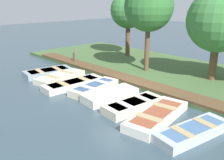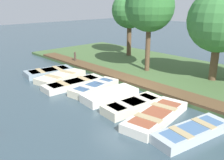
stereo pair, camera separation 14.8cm
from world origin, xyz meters
TOP-DOWN VIEW (x-y plane):
  - ground_plane at (0.00, 0.00)m, footprint 80.00×80.00m
  - shore_bank at (-5.00, 0.00)m, footprint 8.00×24.00m
  - dock_walkway at (-1.54, 0.00)m, footprint 1.06×19.88m
  - rowboat_0 at (1.02, -5.32)m, footprint 3.02×1.63m
  - rowboat_1 at (1.01, -3.95)m, footprint 3.18×1.81m
  - rowboat_2 at (1.14, -2.41)m, footprint 3.43×1.21m
  - rowboat_3 at (0.74, -1.13)m, footprint 2.99×1.40m
  - rowboat_4 at (0.89, 0.24)m, footprint 2.77×1.35m
  - rowboat_5 at (0.95, 1.78)m, footprint 2.85×1.23m
  - rowboat_6 at (1.01, 3.07)m, footprint 3.52×1.72m
  - rowboat_7 at (1.08, 4.66)m, footprint 3.13×1.47m
  - mooring_post_near at (-1.65, -6.34)m, footprint 0.14×0.14m
  - park_tree_far_left at (-6.30, -5.46)m, footprint 2.78×2.78m
  - park_tree_left at (-3.84, -1.47)m, footprint 2.96×2.96m
  - park_tree_center at (-5.07, 2.29)m, footprint 3.38×3.38m

SIDE VIEW (x-z plane):
  - ground_plane at x=0.00m, z-range 0.00..0.00m
  - shore_bank at x=-5.00m, z-range 0.00..0.16m
  - dock_walkway at x=-1.54m, z-range 0.00..0.29m
  - rowboat_2 at x=1.14m, z-range 0.00..0.34m
  - rowboat_1 at x=1.01m, z-range 0.00..0.35m
  - rowboat_7 at x=1.08m, z-range 0.00..0.35m
  - rowboat_6 at x=1.01m, z-range 0.00..0.36m
  - rowboat_0 at x=1.02m, z-range 0.00..0.37m
  - rowboat_3 at x=0.74m, z-range 0.00..0.38m
  - rowboat_5 at x=0.95m, z-range 0.00..0.40m
  - rowboat_4 at x=0.89m, z-range 0.00..0.41m
  - mooring_post_near at x=-1.65m, z-range 0.00..0.95m
  - park_tree_center at x=-5.07m, z-range 0.85..5.98m
  - park_tree_far_left at x=-6.30m, z-range 1.12..6.23m
  - park_tree_left at x=-3.84m, z-range 1.28..6.85m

